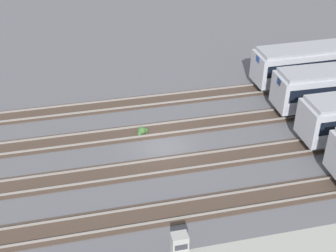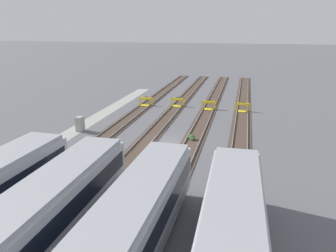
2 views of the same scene
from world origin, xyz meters
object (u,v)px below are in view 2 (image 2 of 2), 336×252
Objects in this scene: subway_car_front_row_rightmost at (119,248)px; weed_clump at (192,138)px; subway_car_front_row_leftmost at (25,233)px; bumper_stop_middle_track at (209,106)px; bumper_stop_far_inner_track at (243,108)px; electrical_cabinet at (80,124)px; bumper_stop_near_inner_track at (177,103)px; bumper_stop_nearest_track at (146,102)px.

subway_car_front_row_rightmost reaches higher than weed_clump.
subway_car_front_row_leftmost reaches higher than bumper_stop_middle_track.
electrical_cabinet is at bearing -53.34° from bumper_stop_far_inner_track.
bumper_stop_middle_track is 13.13m from weed_clump.
electrical_cabinet is 12.46m from weed_clump.
subway_car_front_row_leftmost is 33.99m from bumper_stop_near_inner_track.
subway_car_front_row_leftmost reaches higher than bumper_stop_nearest_track.
bumper_stop_near_inner_track is at bearing -172.39° from subway_car_front_row_rightmost.
weed_clump is (13.92, 4.40, -0.27)m from bumper_stop_near_inner_track.
bumper_stop_near_inner_track is (-33.96, -0.00, -1.53)m from subway_car_front_row_leftmost.
subway_car_front_row_rightmost is 34.63m from bumper_stop_nearest_track.
bumper_stop_middle_track is at bearing 88.67° from bumper_stop_nearest_track.
electrical_cabinet reaches higher than weed_clump.
bumper_stop_far_inner_track is at bearing 88.53° from bumper_stop_middle_track.
weed_clump is at bearing 89.08° from electrical_cabinet.
bumper_stop_near_inner_track is 15.91m from electrical_cabinet.
electrical_cabinet is at bearing -30.38° from bumper_stop_near_inner_track.
bumper_stop_far_inner_track is at bearing 172.03° from subway_car_front_row_rightmost.
subway_car_front_row_leftmost is 4.54m from subway_car_front_row_rightmost.
electrical_cabinet is at bearing -14.75° from bumper_stop_nearest_track.
subway_car_front_row_leftmost is at bearing 21.70° from electrical_cabinet.
electrical_cabinet is (13.14, -3.46, 0.29)m from bumper_stop_nearest_track.
subway_car_front_row_rightmost is 9.00× the size of bumper_stop_far_inner_track.
bumper_stop_nearest_track is at bearing -82.77° from bumper_stop_near_inner_track.
subway_car_front_row_rightmost reaches higher than bumper_stop_middle_track.
electrical_cabinet is at bearing -158.30° from subway_car_front_row_leftmost.
electrical_cabinet is at bearing -148.12° from subway_car_front_row_rightmost.
bumper_stop_far_inner_track is 21.46m from electrical_cabinet.
subway_car_front_row_leftmost is 19.57× the size of weed_clump.
weed_clump is (0.20, 12.45, -0.56)m from electrical_cabinet.
subway_car_front_row_leftmost is 8.99× the size of bumper_stop_nearest_track.
bumper_stop_far_inner_track is (0.33, 13.75, 0.00)m from bumper_stop_nearest_track.
bumper_stop_near_inner_track is at bearing -179.99° from subway_car_front_row_leftmost.
subway_car_front_row_leftmost reaches higher than weed_clump.
subway_car_front_row_leftmost is at bearing -90.00° from subway_car_front_row_rightmost.
bumper_stop_near_inner_track is at bearing 149.62° from electrical_cabinet.
bumper_stop_middle_track is (0.21, 9.18, 0.00)m from bumper_stop_nearest_track.
subway_car_front_row_rightmost is 33.40m from bumper_stop_far_inner_track.
bumper_stop_near_inner_track is 1.00× the size of bumper_stop_middle_track.
bumper_stop_near_inner_track is at bearing 97.23° from bumper_stop_nearest_track.
electrical_cabinet is at bearing -90.92° from weed_clump.
weed_clump is (-20.03, 4.40, -1.80)m from subway_car_front_row_leftmost.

